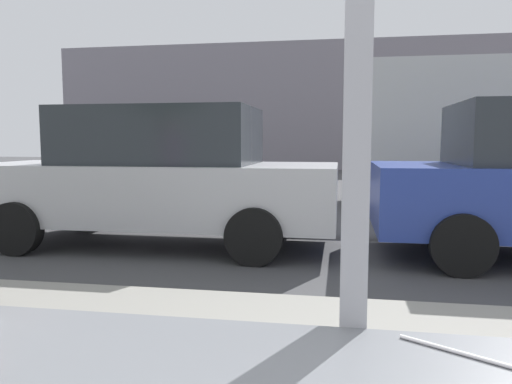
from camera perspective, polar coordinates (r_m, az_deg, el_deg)
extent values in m
plane|color=#424244|center=(8.96, 9.84, -2.84)|extent=(60.00, 60.00, 0.00)
cube|color=#404245|center=(0.95, 11.22, -16.06)|extent=(2.36, 0.02, 0.02)
cube|color=gray|center=(23.91, 9.94, 9.80)|extent=(28.00, 1.20, 6.01)
cylinder|color=white|center=(0.90, 22.16, -16.79)|extent=(0.17, 0.11, 0.01)
cube|color=#BCBCC1|center=(6.50, -11.48, -0.03)|extent=(4.63, 1.71, 0.74)
cube|color=#282D33|center=(6.44, -11.03, 6.43)|extent=(2.41, 1.51, 0.71)
cylinder|color=black|center=(7.02, 2.18, -2.54)|extent=(0.64, 0.18, 0.64)
cylinder|color=black|center=(5.35, -0.24, -5.20)|extent=(0.64, 0.18, 0.64)
cylinder|color=black|center=(7.92, -18.91, -1.89)|extent=(0.64, 0.18, 0.64)
cylinder|color=black|center=(6.49, -26.16, -3.84)|extent=(0.64, 0.18, 0.64)
cylinder|color=black|center=(7.14, 19.50, -2.73)|extent=(0.64, 0.18, 0.64)
cylinder|color=black|center=(5.33, 22.89, -5.71)|extent=(0.64, 0.18, 0.64)
cube|color=beige|center=(10.95, 23.94, 7.12)|extent=(4.85, 2.20, 2.46)
cylinder|color=black|center=(11.89, 18.40, 1.27)|extent=(0.90, 0.24, 0.90)
cylinder|color=black|center=(9.73, 20.33, 0.23)|extent=(0.90, 0.24, 0.90)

